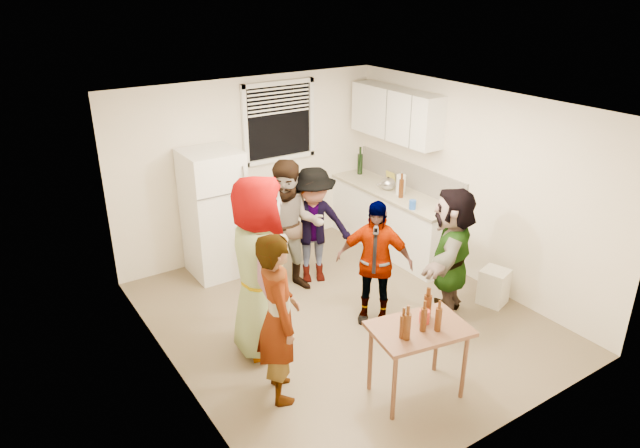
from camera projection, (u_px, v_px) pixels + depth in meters
room at (343, 317)px, 6.75m from camera, size 4.00×4.50×2.50m
window at (279, 122)px, 7.94m from camera, size 1.12×0.10×1.06m
refrigerator at (214, 214)px, 7.47m from camera, size 0.70×0.70×1.70m
counter_lower at (392, 221)px, 8.32m from camera, size 0.60×2.20×0.86m
countertop at (394, 192)px, 8.14m from camera, size 0.64×2.22×0.04m
backsplash at (410, 175)px, 8.21m from camera, size 0.03×2.20×0.36m
upper_cabinets at (396, 114)px, 7.94m from camera, size 0.34×1.60×0.70m
kettle at (388, 190)px, 8.17m from camera, size 0.30×0.27×0.21m
paper_towel at (400, 194)px, 8.00m from camera, size 0.13×0.13×0.28m
wine_bottle at (360, 174)px, 8.83m from camera, size 0.08×0.08×0.32m
beer_bottle_counter at (401, 197)px, 7.88m from camera, size 0.07×0.07×0.26m
blue_cup at (412, 209)px, 7.48m from camera, size 0.09×0.09×0.12m
picture_frame at (391, 177)px, 8.48m from camera, size 0.02×0.18×0.15m
trash_bin at (494, 285)px, 6.95m from camera, size 0.38×0.38×0.44m
serving_table at (414, 392)px, 5.51m from camera, size 0.98×0.74×0.75m
beer_bottle_table at (406, 339)px, 5.04m from camera, size 0.07×0.07×0.25m
red_cup at (424, 323)px, 5.28m from camera, size 0.10×0.10×0.13m
guest_grey at (263, 347)px, 6.19m from camera, size 2.17×1.60×0.62m
guest_stripe at (281, 392)px, 5.52m from camera, size 1.79×1.11×0.40m
guest_back_left at (292, 288)px, 7.36m from camera, size 1.50×1.91×0.65m
guest_back_right at (314, 279)px, 7.59m from camera, size 1.54×1.82×0.58m
guest_black at (372, 319)px, 6.71m from camera, size 1.67×1.66×0.36m
guest_orange at (445, 314)px, 6.79m from camera, size 2.17×2.19×0.47m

